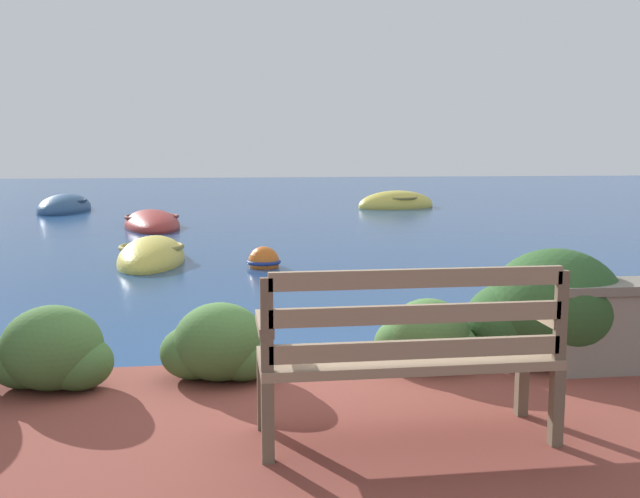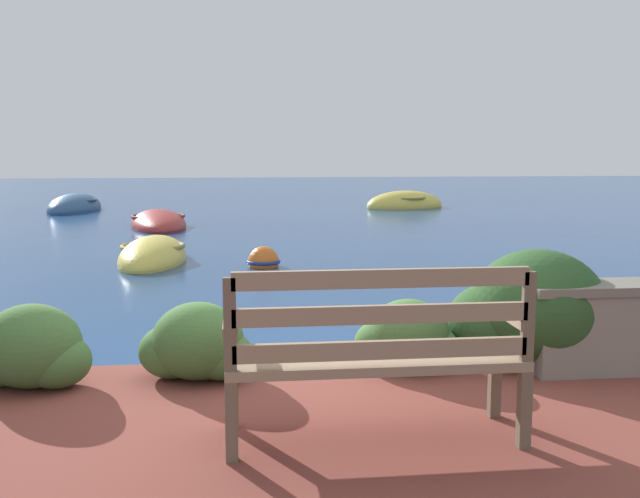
# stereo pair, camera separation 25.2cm
# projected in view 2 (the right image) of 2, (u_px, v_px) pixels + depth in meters

# --- Properties ---
(ground_plane) EXTENTS (80.00, 80.00, 0.00)m
(ground_plane) POSITION_uv_depth(u_px,v_px,m) (304.00, 389.00, 5.14)
(ground_plane) COLOR navy
(park_bench) EXTENTS (1.53, 0.48, 0.93)m
(park_bench) POSITION_uv_depth(u_px,v_px,m) (376.00, 350.00, 3.60)
(park_bench) COLOR brown
(park_bench) RESTS_ON patio_terrace
(hedge_clump_left) EXTENTS (0.78, 0.56, 0.53)m
(hedge_clump_left) POSITION_uv_depth(u_px,v_px,m) (30.00, 351.00, 4.49)
(hedge_clump_left) COLOR #426B33
(hedge_clump_left) RESTS_ON patio_terrace
(hedge_clump_centre) EXTENTS (0.75, 0.54, 0.51)m
(hedge_clump_centre) POSITION_uv_depth(u_px,v_px,m) (196.00, 346.00, 4.65)
(hedge_clump_centre) COLOR #426B33
(hedge_clump_centre) RESTS_ON patio_terrace
(hedge_clump_right) EXTENTS (0.71, 0.51, 0.48)m
(hedge_clump_right) POSITION_uv_depth(u_px,v_px,m) (407.00, 338.00, 4.88)
(hedge_clump_right) COLOR #426B33
(hedge_clump_right) RESTS_ON patio_terrace
(hedge_clump_far_right) EXTENTS (1.19, 0.86, 0.81)m
(hedge_clump_far_right) POSITION_uv_depth(u_px,v_px,m) (534.00, 314.00, 4.96)
(hedge_clump_far_right) COLOR #284C23
(hedge_clump_far_right) RESTS_ON patio_terrace
(rowboat_nearest) EXTENTS (1.09, 2.37, 0.68)m
(rowboat_nearest) POSITION_uv_depth(u_px,v_px,m) (153.00, 258.00, 10.96)
(rowboat_nearest) COLOR #DBC64C
(rowboat_nearest) RESTS_ON ground_plane
(rowboat_mid) EXTENTS (1.69, 3.29, 0.64)m
(rowboat_mid) POSITION_uv_depth(u_px,v_px,m) (159.00, 224.00, 16.06)
(rowboat_mid) COLOR #9E2D28
(rowboat_mid) RESTS_ON ground_plane
(rowboat_far) EXTENTS (2.76, 2.01, 0.89)m
(rowboat_far) POSITION_uv_depth(u_px,v_px,m) (405.00, 205.00, 21.16)
(rowboat_far) COLOR #DBC64C
(rowboat_far) RESTS_ON ground_plane
(rowboat_outer) EXTENTS (1.48, 3.11, 0.84)m
(rowboat_outer) POSITION_uv_depth(u_px,v_px,m) (75.00, 208.00, 20.18)
(rowboat_outer) COLOR #2D517A
(rowboat_outer) RESTS_ON ground_plane
(mooring_buoy) EXTENTS (0.50, 0.50, 0.46)m
(mooring_buoy) POSITION_uv_depth(u_px,v_px,m) (263.00, 262.00, 10.46)
(mooring_buoy) COLOR orange
(mooring_buoy) RESTS_ON ground_plane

